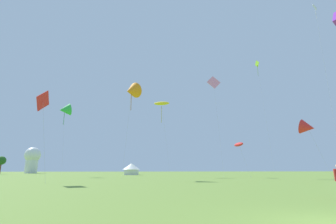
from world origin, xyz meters
TOP-DOWN VIEW (x-y plane):
  - kite_yellow_parafoil at (0.70, 46.55)m, footprint 3.76×2.34m
  - kite_green_delta at (-21.32, 51.30)m, footprint 3.77×3.98m
  - kite_white_diamond at (28.09, 29.70)m, footprint 1.55×0.98m
  - kite_red_delta at (18.90, 24.54)m, footprint 3.43×3.04m
  - kite_pink_diamond at (11.24, 40.86)m, footprint 3.12×2.76m
  - kite_orange_delta at (-6.03, 33.23)m, footprint 3.95×3.96m
  - kite_lime_diamond at (27.59, 51.01)m, footprint 1.66×2.00m
  - kite_red_parafoil at (14.93, 38.69)m, footprint 1.92×3.47m
  - kite_red_diamond at (-16.21, 23.26)m, footprint 1.97×2.70m
  - festival_tent_center at (-5.54, 66.49)m, footprint 5.04×5.04m
  - observatory_dome at (-47.17, 105.47)m, footprint 6.40×6.40m
  - tree_distant_left at (-48.70, 83.86)m, footprint 2.82×2.82m

SIDE VIEW (x-z plane):
  - festival_tent_center at x=-5.54m, z-range 0.18..3.45m
  - tree_distant_left at x=-48.70m, z-range 1.44..7.31m
  - observatory_dome at x=-47.17m, z-range 0.61..11.41m
  - kite_red_parafoil at x=14.93m, z-range 2.86..9.63m
  - kite_red_delta at x=18.90m, z-range 3.03..11.56m
  - kite_red_diamond at x=-16.21m, z-range 3.99..14.66m
  - kite_orange_delta at x=-6.03m, z-range 6.38..22.38m
  - kite_green_delta at x=-21.32m, z-range 6.70..23.24m
  - kite_yellow_parafoil at x=0.70m, z-range 7.74..24.43m
  - kite_pink_diamond at x=11.24m, z-range 8.96..30.17m
  - kite_lime_diamond at x=27.59m, z-range 13.39..44.11m
  - kite_white_diamond at x=28.09m, z-range 13.90..46.55m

